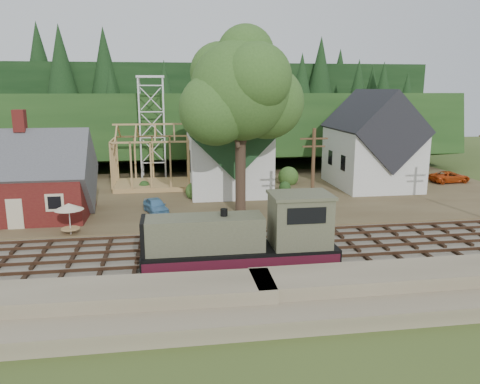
{
  "coord_description": "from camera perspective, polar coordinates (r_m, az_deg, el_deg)",
  "views": [
    {
      "loc": [
        -3.98,
        -29.51,
        10.99
      ],
      "look_at": [
        1.36,
        6.0,
        3.0
      ],
      "focal_mm": 35.0,
      "sensor_mm": 36.0,
      "label": 1
    }
  ],
  "objects": [
    {
      "name": "farmhouse",
      "position": [
        53.6,
        15.8,
        5.51
      ],
      "size": [
        8.4,
        10.8,
        10.6
      ],
      "color": "silver",
      "rests_on": "village_flat"
    },
    {
      "name": "timber_frame",
      "position": [
        52.12,
        -10.69,
        3.8
      ],
      "size": [
        8.2,
        6.2,
        6.99
      ],
      "color": "tan",
      "rests_on": "village_flat"
    },
    {
      "name": "ground",
      "position": [
        31.74,
        -0.82,
        -7.72
      ],
      "size": [
        140.0,
        140.0,
        0.0
      ],
      "primitive_type": "plane",
      "color": "#384C1E",
      "rests_on": "ground"
    },
    {
      "name": "patio_set",
      "position": [
        36.85,
        -20.15,
        -1.84
      ],
      "size": [
        2.14,
        2.14,
        2.38
      ],
      "color": "silver",
      "rests_on": "village_flat"
    },
    {
      "name": "railroad_bed",
      "position": [
        31.71,
        -0.82,
        -7.58
      ],
      "size": [
        64.0,
        11.0,
        0.16
      ],
      "primitive_type": "cube",
      "color": "#726B5B",
      "rests_on": "ground"
    },
    {
      "name": "locomotive",
      "position": [
        28.31,
        0.93,
        -5.82
      ],
      "size": [
        11.6,
        2.9,
        4.65
      ],
      "color": "black",
      "rests_on": "railroad_bed"
    },
    {
      "name": "church",
      "position": [
        49.89,
        -1.61,
        5.85
      ],
      "size": [
        8.4,
        15.17,
        13.0
      ],
      "color": "silver",
      "rests_on": "village_flat"
    },
    {
      "name": "depot",
      "position": [
        42.96,
        -24.64,
        0.96
      ],
      "size": [
        10.8,
        7.41,
        9.0
      ],
      "color": "#531314",
      "rests_on": "village_flat"
    },
    {
      "name": "hillside",
      "position": [
        72.45,
        -5.31,
        3.77
      ],
      "size": [
        70.0,
        28.96,
        12.74
      ],
      "primitive_type": "cube",
      "rotation": [
        -0.17,
        0.0,
        0.0
      ],
      "color": "#1E3F19",
      "rests_on": "ground"
    },
    {
      "name": "lattice_tower",
      "position": [
        57.55,
        -10.77,
        11.38
      ],
      "size": [
        3.2,
        3.2,
        12.12
      ],
      "color": "silver",
      "rests_on": "village_flat"
    },
    {
      "name": "telegraph_pole_near",
      "position": [
        37.02,
        8.86,
        1.9
      ],
      "size": [
        2.2,
        0.28,
        8.0
      ],
      "color": "#4C331E",
      "rests_on": "ground"
    },
    {
      "name": "embankment",
      "position": [
        24.04,
        2.0,
        -14.67
      ],
      "size": [
        64.0,
        5.0,
        1.6
      ],
      "primitive_type": "cube",
      "color": "#7F7259",
      "rests_on": "ground"
    },
    {
      "name": "ridge",
      "position": [
        88.28,
        -5.92,
        5.33
      ],
      "size": [
        80.0,
        20.0,
        12.0
      ],
      "primitive_type": "cube",
      "color": "black",
      "rests_on": "ground"
    },
    {
      "name": "big_tree",
      "position": [
        40.07,
        0.29,
        11.44
      ],
      "size": [
        10.9,
        8.4,
        14.7
      ],
      "color": "#38281E",
      "rests_on": "village_flat"
    },
    {
      "name": "car_blue",
      "position": [
        41.49,
        -10.24,
        -1.65
      ],
      "size": [
        2.6,
        4.13,
        1.31
      ],
      "primitive_type": "imported",
      "rotation": [
        0.0,
        0.0,
        0.3
      ],
      "color": "#5A94C2",
      "rests_on": "village_flat"
    },
    {
      "name": "car_red",
      "position": [
        59.4,
        24.2,
        1.7
      ],
      "size": [
        4.84,
        2.58,
        1.29
      ],
      "primitive_type": "imported",
      "rotation": [
        0.0,
        0.0,
        1.67
      ],
      "color": "#C03E0F",
      "rests_on": "village_flat"
    },
    {
      "name": "village_flat",
      "position": [
        48.89,
        -3.66,
        -0.29
      ],
      "size": [
        64.0,
        26.0,
        0.3
      ],
      "primitive_type": "cube",
      "color": "brown",
      "rests_on": "ground"
    }
  ]
}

